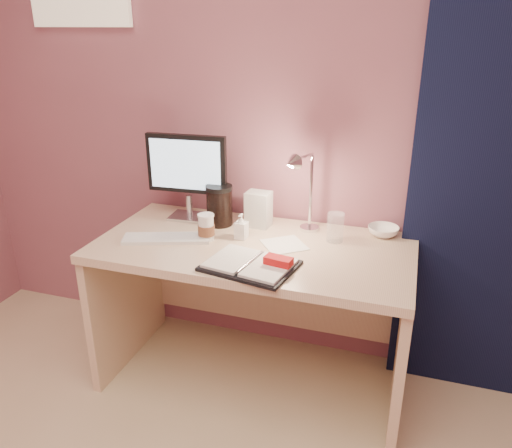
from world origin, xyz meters
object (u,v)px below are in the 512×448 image
(monitor, at_px, (187,169))
(dark_jar, at_px, (220,207))
(lotion_bottle, at_px, (241,226))
(planner, at_px, (252,264))
(coffee_cup, at_px, (206,228))
(bowl, at_px, (383,231))
(desk_lamp, at_px, (315,187))
(keyboard, at_px, (167,238))
(clear_cup, at_px, (335,227))
(desk, at_px, (258,282))
(product_box, at_px, (259,209))

(monitor, bearing_deg, dark_jar, -13.65)
(lotion_bottle, bearing_deg, planner, -62.00)
(dark_jar, bearing_deg, lotion_bottle, -39.30)
(coffee_cup, bearing_deg, bowl, 21.19)
(dark_jar, xyz_separation_m, desk_lamp, (0.47, -0.03, 0.16))
(desk_lamp, bearing_deg, lotion_bottle, -140.42)
(keyboard, bearing_deg, monitor, 73.77)
(coffee_cup, height_order, desk_lamp, desk_lamp)
(coffee_cup, xyz_separation_m, clear_cup, (0.56, 0.16, 0.01))
(clear_cup, bearing_deg, coffee_cup, -163.62)
(bowl, bearing_deg, dark_jar, -172.38)
(coffee_cup, bearing_deg, planner, -35.28)
(keyboard, distance_m, dark_jar, 0.31)
(desk, height_order, lotion_bottle, lotion_bottle)
(keyboard, distance_m, lotion_bottle, 0.34)
(planner, height_order, bowl, planner)
(desk, bearing_deg, clear_cup, 12.56)
(bowl, height_order, desk_lamp, desk_lamp)
(planner, relative_size, lotion_bottle, 3.36)
(monitor, bearing_deg, clear_cup, -8.13)
(bowl, xyz_separation_m, dark_jar, (-0.77, -0.10, 0.07))
(coffee_cup, bearing_deg, desk_lamp, 20.05)
(desk, xyz_separation_m, bowl, (0.54, 0.21, 0.25))
(coffee_cup, distance_m, product_box, 0.29)
(desk, relative_size, lotion_bottle, 11.98)
(lotion_bottle, height_order, desk_lamp, desk_lamp)
(lotion_bottle, bearing_deg, keyboard, -158.38)
(desk, xyz_separation_m, coffee_cup, (-0.22, -0.09, 0.28))
(dark_jar, relative_size, desk_lamp, 0.45)
(monitor, relative_size, coffee_cup, 3.50)
(dark_jar, bearing_deg, coffee_cup, -86.62)
(monitor, xyz_separation_m, bowl, (0.94, 0.07, -0.23))
(bowl, bearing_deg, desk, -159.15)
(planner, relative_size, coffee_cup, 3.23)
(lotion_bottle, bearing_deg, product_box, 80.26)
(monitor, relative_size, keyboard, 1.09)
(desk, bearing_deg, keyboard, -158.88)
(lotion_bottle, bearing_deg, desk, 18.93)
(monitor, bearing_deg, bowl, 0.74)
(planner, xyz_separation_m, dark_jar, (-0.30, 0.39, 0.07))
(bowl, height_order, dark_jar, dark_jar)
(desk, relative_size, planner, 3.57)
(keyboard, relative_size, dark_jar, 2.21)
(bowl, bearing_deg, desk_lamp, -157.14)
(keyboard, bearing_deg, desk_lamp, 0.33)
(clear_cup, relative_size, dark_jar, 0.75)
(desk, height_order, planner, planner)
(planner, xyz_separation_m, lotion_bottle, (-0.14, 0.27, 0.04))
(coffee_cup, relative_size, lotion_bottle, 1.04)
(bowl, height_order, lotion_bottle, lotion_bottle)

